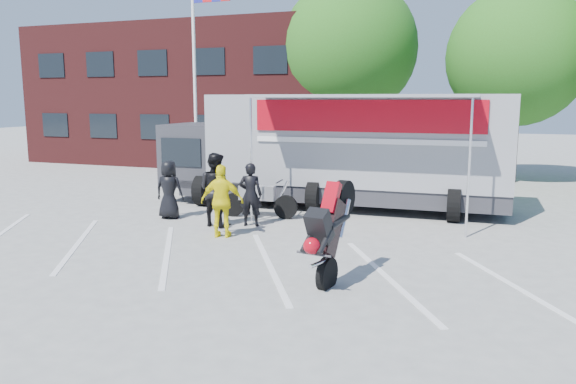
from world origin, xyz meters
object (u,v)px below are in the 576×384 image
Objects in this scene: transporter_truck at (339,207)px; flagpole at (200,52)px; spectator_leather_c at (215,189)px; stunt_bike_rider at (341,278)px; spectator_hivis at (222,201)px; spectator_leather_a at (169,190)px; tree_left at (349,48)px; parked_motorcycle at (259,217)px; spectator_leather_b at (250,195)px; tree_mid at (517,57)px.

flagpole is at bearing 155.28° from transporter_truck.
stunt_bike_rider is at bearing 157.88° from spectator_leather_c.
spectator_hivis is (-1.67, -4.65, 0.89)m from transporter_truck.
spectator_leather_a is 0.84× the size of spectator_leather_c.
tree_left is (4.24, 6.00, 0.51)m from flagpole.
transporter_truck reaches higher than parked_motorcycle.
transporter_truck is 3.72m from spectator_leather_b.
flagpole is at bearing -44.37° from spectator_leather_c.
transporter_truck is at bearing -147.88° from spectator_leather_a.
parked_motorcycle is 1.10× the size of stunt_bike_rider.
tree_mid is 3.72× the size of stunt_bike_rider.
stunt_bike_rider is at bearing 135.81° from spectator_hivis.
tree_left is 12.94m from spectator_leather_a.
spectator_hivis is at bearing 174.70° from parked_motorcycle.
spectator_hivis is (-3.52, 2.07, 0.89)m from stunt_bike_rider.
spectator_leather_b is at bearing -51.73° from flagpole.
flagpole is 13.34m from stunt_bike_rider.
parked_motorcycle is 1.17× the size of spectator_leather_c.
flagpole is 8.32m from parked_motorcycle.
spectator_leather_c is (-7.45, -11.22, -3.97)m from tree_mid.
spectator_leather_a is (-9.09, -10.85, -4.13)m from tree_mid.
spectator_leather_b is at bearing -146.93° from spectator_leather_c.
spectator_leather_c is 1.30m from spectator_hivis.
spectator_leather_c is at bearing -68.95° from spectator_hivis.
spectator_leather_c is (-0.45, -12.22, -4.60)m from tree_left.
flagpole reaches higher than tree_mid.
parked_motorcycle is at bearing -102.20° from spectator_hivis.
spectator_leather_c reaches higher than stunt_bike_rider.
spectator_leather_c is 1.10× the size of spectator_hivis.
flagpole is 0.74× the size of transporter_truck.
parked_motorcycle is (-1.74, -2.24, 0.00)m from transporter_truck.
transporter_truck is (6.20, -2.63, -5.05)m from flagpole.
spectator_leather_c reaches higher than spectator_hivis.
spectator_leather_c is (1.64, -0.37, 0.15)m from spectator_leather_a.
tree_left reaches higher than parked_motorcycle.
spectator_leather_a is at bearing -69.79° from flagpole.
spectator_hivis is at bearing -118.67° from tree_mid.
parked_motorcycle is (-6.78, -9.88, -4.94)m from tree_mid.
stunt_bike_rider is at bearing -102.54° from tree_mid.
spectator_leather_a is 0.92× the size of spectator_hivis.
spectator_leather_b is (-1.53, -3.29, 0.84)m from transporter_truck.
spectator_leather_b is (4.67, -5.92, -4.21)m from flagpole.
transporter_truck is 6.97m from stunt_bike_rider.
transporter_truck is at bearing 114.61° from stunt_bike_rider.
spectator_leather_c reaches higher than transporter_truck.
spectator_leather_b is (-6.58, -10.92, -4.11)m from tree_mid.
spectator_leather_c is at bearing 5.98° from spectator_leather_b.
transporter_truck is (-5.04, -7.63, -4.94)m from tree_mid.
tree_mid is 14.57m from spectator_hivis.
tree_mid is at bearing -132.37° from spectator_hivis.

